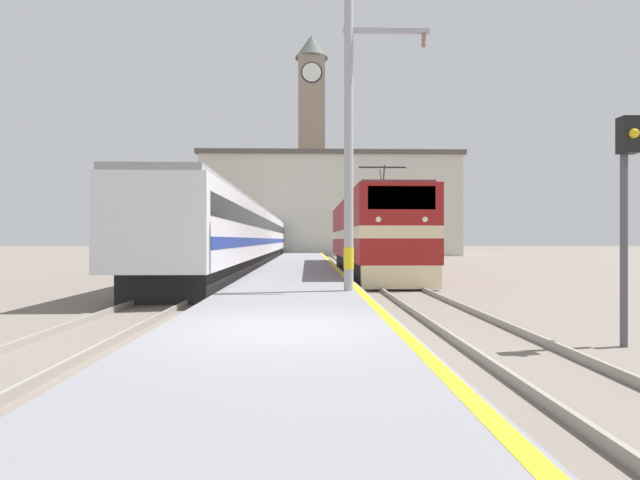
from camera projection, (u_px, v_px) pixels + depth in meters
name	position (u px, v px, depth m)	size (l,w,h in m)	color
ground_plane	(302.00, 263.00, 37.93)	(200.00, 200.00, 0.00)	#70665B
platform	(301.00, 264.00, 32.93)	(4.01, 140.00, 0.38)	slate
rail_track_near	(356.00, 266.00, 33.03)	(2.83, 140.00, 0.16)	#70665B
rail_track_far	(247.00, 266.00, 32.84)	(2.84, 140.00, 0.16)	#70665B
locomotive_train	(370.00, 235.00, 25.74)	(2.92, 17.70, 4.92)	black
passenger_train	(255.00, 237.00, 37.84)	(2.92, 50.90, 3.73)	black
catenary_mast	(351.00, 147.00, 13.73)	(2.38, 0.28, 7.98)	#9E9EA3
clock_tower	(312.00, 139.00, 63.63)	(4.18, 4.18, 27.95)	gray
station_building	(330.00, 205.00, 57.23)	(29.36, 7.36, 11.57)	beige
signal_post	(627.00, 193.00, 8.22)	(0.30, 0.39, 3.80)	#4C4C51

